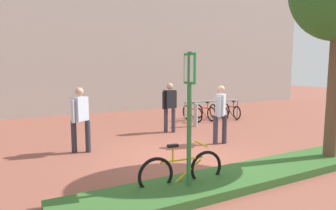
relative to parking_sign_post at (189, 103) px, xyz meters
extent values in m
plane|color=brown|center=(1.19, 1.86, -1.62)|extent=(60.00, 60.00, 0.00)
cube|color=#B2ADA3|center=(1.19, 10.82, 3.38)|extent=(28.00, 1.20, 10.00)
cube|color=#336028|center=(1.15, 0.00, -1.54)|extent=(7.00, 1.10, 0.16)
cylinder|color=brown|center=(3.84, -0.10, -0.05)|extent=(0.28, 0.28, 3.14)
cylinder|color=#2D7238|center=(0.00, 0.00, -0.38)|extent=(0.08, 0.08, 2.47)
cube|color=#198C33|center=(0.00, 0.00, 0.58)|extent=(0.05, 0.36, 0.52)
cube|color=white|center=(0.00, 0.00, 0.58)|extent=(0.05, 0.30, 0.44)
torus|color=black|center=(-0.51, 0.27, -1.29)|extent=(0.66, 0.12, 0.66)
torus|color=black|center=(0.50, 0.18, -1.29)|extent=(0.66, 0.12, 0.66)
cylinder|color=gold|center=(0.00, 0.23, -1.07)|extent=(0.84, 0.11, 0.04)
cylinder|color=gold|center=(0.09, 0.22, -1.32)|extent=(0.61, 0.09, 0.44)
cylinder|color=gold|center=(-0.19, 0.24, -0.95)|extent=(0.04, 0.04, 0.28)
cube|color=black|center=(-0.19, 0.24, -0.79)|extent=(0.21, 0.10, 0.05)
cylinder|color=gold|center=(0.38, 0.19, -0.81)|extent=(0.08, 0.42, 0.04)
cylinder|color=#99999E|center=(3.74, 6.25, -1.22)|extent=(0.06, 0.06, 0.80)
cylinder|color=#99999E|center=(6.31, 5.86, -1.22)|extent=(0.06, 0.06, 0.80)
cylinder|color=#99999E|center=(5.02, 6.06, -0.82)|extent=(2.58, 0.45, 0.06)
torus|color=black|center=(4.05, 5.70, -1.31)|extent=(0.06, 0.61, 0.61)
torus|color=black|center=(4.06, 6.64, -1.31)|extent=(0.06, 0.61, 0.61)
cylinder|color=black|center=(4.06, 6.17, -1.11)|extent=(0.04, 0.77, 0.03)
cylinder|color=black|center=(4.06, 6.26, -1.34)|extent=(0.04, 0.56, 0.40)
cylinder|color=black|center=(4.05, 6.00, -1.00)|extent=(0.03, 0.03, 0.26)
cube|color=black|center=(4.05, 6.00, -0.85)|extent=(0.08, 0.18, 0.05)
cylinder|color=black|center=(4.06, 6.52, -0.87)|extent=(0.39, 0.04, 0.04)
torus|color=black|center=(4.71, 5.67, -1.31)|extent=(0.06, 0.61, 0.61)
torus|color=black|center=(4.71, 6.61, -1.31)|extent=(0.06, 0.61, 0.61)
cylinder|color=red|center=(4.71, 6.14, -1.11)|extent=(0.04, 0.77, 0.03)
cylinder|color=red|center=(4.71, 6.23, -1.34)|extent=(0.04, 0.56, 0.40)
cylinder|color=red|center=(4.71, 5.97, -1.00)|extent=(0.03, 0.03, 0.26)
cube|color=black|center=(4.71, 5.97, -0.85)|extent=(0.07, 0.18, 0.05)
cylinder|color=red|center=(4.71, 6.50, -0.87)|extent=(0.39, 0.04, 0.04)
torus|color=black|center=(5.30, 5.54, -1.31)|extent=(0.12, 0.61, 0.61)
torus|color=black|center=(5.40, 6.47, -1.31)|extent=(0.12, 0.61, 0.61)
cylinder|color=black|center=(5.35, 6.01, -1.11)|extent=(0.12, 0.77, 0.03)
cylinder|color=black|center=(5.36, 6.10, -1.34)|extent=(0.09, 0.56, 0.40)
cylinder|color=black|center=(5.33, 5.84, -1.00)|extent=(0.03, 0.03, 0.26)
cube|color=black|center=(5.33, 5.84, -0.85)|extent=(0.09, 0.19, 0.05)
cylinder|color=black|center=(5.38, 6.36, -0.87)|extent=(0.39, 0.08, 0.04)
torus|color=black|center=(5.91, 5.45, -1.31)|extent=(0.16, 0.61, 0.61)
torus|color=black|center=(6.07, 6.37, -1.31)|extent=(0.16, 0.61, 0.61)
cylinder|color=black|center=(5.99, 5.91, -1.11)|extent=(0.17, 0.76, 0.03)
cylinder|color=black|center=(6.00, 6.00, -1.34)|extent=(0.13, 0.55, 0.40)
cylinder|color=black|center=(5.96, 5.74, -1.00)|extent=(0.03, 0.03, 0.26)
cube|color=black|center=(5.96, 5.74, -0.85)|extent=(0.10, 0.19, 0.05)
cylinder|color=black|center=(6.05, 6.26, -0.87)|extent=(0.39, 0.10, 0.04)
cylinder|color=#ADADB2|center=(3.49, 5.03, -1.17)|extent=(0.16, 0.16, 0.90)
cylinder|color=#383342|center=(2.01, 4.69, -1.19)|extent=(0.14, 0.14, 0.85)
cylinder|color=#383342|center=(2.22, 4.52, -1.19)|extent=(0.14, 0.14, 0.85)
cube|color=black|center=(2.12, 4.61, -0.46)|extent=(0.43, 0.30, 0.62)
cylinder|color=black|center=(1.86, 4.57, -0.49)|extent=(0.09, 0.09, 0.59)
cylinder|color=black|center=(2.37, 4.65, -0.49)|extent=(0.09, 0.09, 0.59)
sphere|color=tan|center=(2.12, 4.61, -0.01)|extent=(0.22, 0.22, 0.22)
cylinder|color=#2D2D38|center=(-1.30, 3.58, -1.19)|extent=(0.14, 0.14, 0.85)
cylinder|color=#2D2D38|center=(-0.97, 3.44, -1.19)|extent=(0.14, 0.14, 0.85)
cube|color=silver|center=(-1.14, 3.51, -0.46)|extent=(0.46, 0.43, 0.62)
cylinder|color=silver|center=(-1.34, 3.35, -0.49)|extent=(0.09, 0.09, 0.59)
cylinder|color=silver|center=(-0.93, 3.67, -0.49)|extent=(0.09, 0.09, 0.59)
sphere|color=tan|center=(-1.14, 3.51, -0.01)|extent=(0.22, 0.22, 0.22)
cylinder|color=#383342|center=(2.51, 2.53, -1.19)|extent=(0.14, 0.14, 0.85)
cylinder|color=#383342|center=(2.80, 2.47, -1.19)|extent=(0.14, 0.14, 0.85)
cube|color=silver|center=(2.66, 2.50, -0.46)|extent=(0.46, 0.45, 0.62)
cylinder|color=silver|center=(2.47, 2.33, -0.49)|extent=(0.09, 0.09, 0.59)
cylinder|color=silver|center=(2.85, 2.67, -0.49)|extent=(0.09, 0.09, 0.59)
sphere|color=tan|center=(2.66, 2.50, -0.01)|extent=(0.22, 0.22, 0.22)
camera|label=1|loc=(-2.63, -4.15, 0.57)|focal=31.00mm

